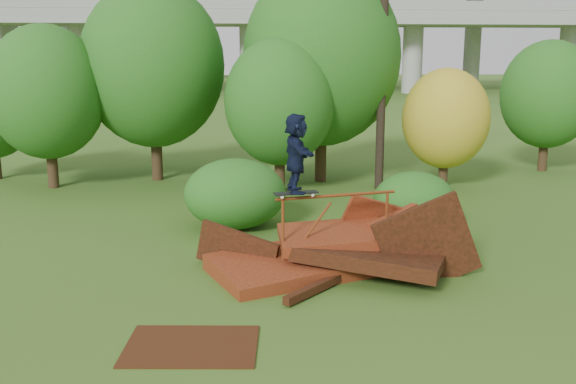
{
  "coord_description": "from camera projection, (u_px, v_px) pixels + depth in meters",
  "views": [
    {
      "loc": [
        -1.92,
        -11.06,
        4.46
      ],
      "look_at": [
        -0.8,
        2.0,
        1.6
      ],
      "focal_mm": 40.0,
      "sensor_mm": 36.0,
      "label": 1
    }
  ],
  "objects": [
    {
      "name": "ground",
      "position": [
        340.0,
        298.0,
        11.88
      ],
      "size": [
        240.0,
        240.0,
        0.0
      ],
      "primitive_type": "plane",
      "color": "#2D5116",
      "rests_on": "ground"
    },
    {
      "name": "scrap_pile",
      "position": [
        334.0,
        254.0,
        13.23
      ],
      "size": [
        5.85,
        3.5,
        2.25
      ],
      "color": "#511B0E",
      "rests_on": "ground"
    },
    {
      "name": "grind_rail",
      "position": [
        336.0,
        215.0,
        13.19
      ],
      "size": [
        2.55,
        0.62,
        1.63
      ],
      "color": "brown",
      "rests_on": "ground"
    },
    {
      "name": "skateboard",
      "position": [
        296.0,
        193.0,
        12.83
      ],
      "size": [
        0.92,
        0.43,
        0.09
      ],
      "rotation": [
        0.0,
        0.0,
        0.22
      ],
      "color": "black",
      "rests_on": "grind_rail"
    },
    {
      "name": "skater",
      "position": [
        296.0,
        153.0,
        12.66
      ],
      "size": [
        0.57,
        1.49,
        1.58
      ],
      "primitive_type": "imported",
      "rotation": [
        0.0,
        0.0,
        1.64
      ],
      "color": "black",
      "rests_on": "skateboard"
    },
    {
      "name": "flat_plate",
      "position": [
        191.0,
        346.0,
        9.92
      ],
      "size": [
        2.16,
        1.63,
        0.03
      ],
      "primitive_type": "cube",
      "rotation": [
        0.0,
        0.0,
        -0.09
      ],
      "color": "#3C1D0D",
      "rests_on": "ground"
    },
    {
      "name": "tree_0",
      "position": [
        47.0,
        92.0,
        20.94
      ],
      "size": [
        3.82,
        3.82,
        5.39
      ],
      "color": "black",
      "rests_on": "ground"
    },
    {
      "name": "tree_1",
      "position": [
        153.0,
        65.0,
        22.1
      ],
      "size": [
        4.93,
        4.93,
        6.86
      ],
      "color": "black",
      "rests_on": "ground"
    },
    {
      "name": "tree_2",
      "position": [
        280.0,
        102.0,
        20.29
      ],
      "size": [
        3.51,
        3.51,
        4.94
      ],
      "color": "black",
      "rests_on": "ground"
    },
    {
      "name": "tree_3",
      "position": [
        322.0,
        56.0,
        21.79
      ],
      "size": [
        5.35,
        5.35,
        7.42
      ],
      "color": "black",
      "rests_on": "ground"
    },
    {
      "name": "tree_4",
      "position": [
        446.0,
        119.0,
        21.2
      ],
      "size": [
        2.88,
        2.88,
        3.98
      ],
      "color": "black",
      "rests_on": "ground"
    },
    {
      "name": "tree_5",
      "position": [
        548.0,
        94.0,
        24.09
      ],
      "size": [
        3.52,
        3.52,
        4.94
      ],
      "color": "black",
      "rests_on": "ground"
    },
    {
      "name": "shrub_left",
      "position": [
        235.0,
        194.0,
        16.48
      ],
      "size": [
        2.62,
        2.41,
        1.81
      ],
      "primitive_type": "ellipsoid",
      "color": "#185115",
      "rests_on": "ground"
    },
    {
      "name": "shrub_right",
      "position": [
        414.0,
        201.0,
        16.41
      ],
      "size": [
        2.11,
        1.93,
        1.49
      ],
      "primitive_type": "ellipsoid",
      "color": "#185115",
      "rests_on": "ground"
    },
    {
      "name": "utility_pole",
      "position": [
        384.0,
        21.0,
        20.29
      ],
      "size": [
        1.4,
        0.28,
        10.71
      ],
      "color": "black",
      "rests_on": "ground"
    }
  ]
}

